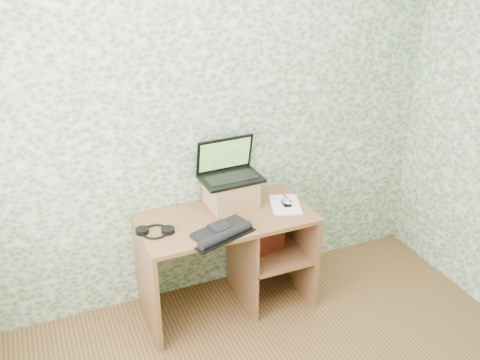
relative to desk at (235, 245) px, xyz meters
name	(u,v)px	position (x,y,z in m)	size (l,w,h in m)	color
wall_back	(209,127)	(-0.08, 0.28, 0.82)	(3.50, 3.50, 0.00)	silver
desk	(235,245)	(0.00, 0.00, 0.00)	(1.20, 0.60, 0.75)	brown
riser	(231,192)	(0.02, 0.12, 0.37)	(0.33, 0.28, 0.20)	#A37E49
laptop	(228,169)	(0.02, 0.16, 0.53)	(0.43, 0.31, 0.28)	black
keyboard	(222,232)	(-0.19, -0.24, 0.29)	(0.45, 0.34, 0.06)	black
headphones	(155,231)	(-0.58, -0.04, 0.28)	(0.25, 0.24, 0.03)	black
notepad	(285,205)	(0.37, -0.05, 0.28)	(0.20, 0.29, 0.01)	white
mouse	(286,202)	(0.38, -0.06, 0.30)	(0.06, 0.10, 0.03)	silver
pen	(287,198)	(0.42, 0.03, 0.29)	(0.01, 0.01, 0.12)	black
red_box	(269,233)	(0.25, -0.03, 0.06)	(0.25, 0.08, 0.30)	#9E250E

